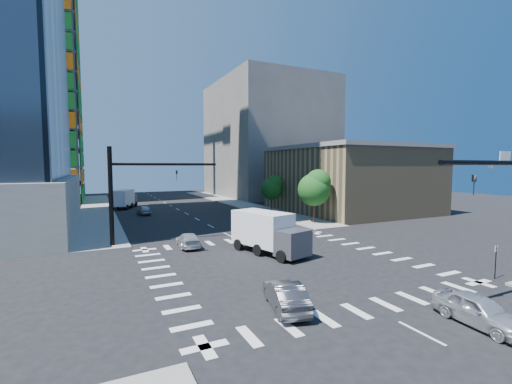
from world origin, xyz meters
TOP-DOWN VIEW (x-y plane):
  - ground at (0.00, 0.00)m, footprint 160.00×160.00m
  - road_markings at (0.00, 0.00)m, footprint 20.00×20.00m
  - sidewalk_ne at (12.50, 40.00)m, footprint 5.00×60.00m
  - sidewalk_nw at (-12.50, 40.00)m, footprint 5.00×60.00m
  - construction_building at (-27.41, 61.93)m, footprint 25.16×34.50m
  - commercial_building at (25.00, 22.00)m, footprint 20.50×22.50m
  - bg_building_ne at (27.00, 55.00)m, footprint 24.00×30.00m
  - signal_mast_nw at (-10.00, 11.50)m, footprint 10.20×0.40m
  - tree_south at (12.63, 13.90)m, footprint 4.16×4.16m
  - tree_north at (12.93, 25.90)m, footprint 3.54×3.52m
  - no_parking_sign at (10.70, -9.00)m, footprint 0.30×0.06m
  - car_nb_near at (3.06, -12.63)m, footprint 1.98×4.30m
  - car_nb_far at (6.37, 20.91)m, footprint 3.70×5.06m
  - car_sb_near at (-5.25, 8.42)m, footprint 2.07×4.48m
  - car_sb_mid at (-6.03, 32.04)m, footprint 1.84×4.14m
  - car_sb_cross at (-4.12, -7.14)m, footprint 2.55×4.59m
  - box_truck_near at (0.42, 2.98)m, footprint 4.50×7.11m
  - box_truck_far at (-7.98, 41.76)m, footprint 4.85×6.72m

SIDE VIEW (x-z plane):
  - ground at x=0.00m, z-range 0.00..0.00m
  - road_markings at x=0.00m, z-range 0.00..0.01m
  - sidewalk_ne at x=12.50m, z-range 0.00..0.15m
  - sidewalk_nw at x=-12.50m, z-range 0.00..0.15m
  - car_sb_near at x=-5.25m, z-range 0.00..1.27m
  - car_nb_far at x=6.37m, z-range 0.00..1.28m
  - car_sb_mid at x=-6.03m, z-range 0.00..1.38m
  - car_nb_near at x=3.06m, z-range 0.00..1.43m
  - car_sb_cross at x=-4.12m, z-range 0.00..1.43m
  - no_parking_sign at x=10.70m, z-range 0.28..2.48m
  - box_truck_far at x=-7.98m, z-range -0.19..3.06m
  - box_truck_near at x=0.42m, z-range -0.20..3.26m
  - tree_north at x=12.93m, z-range 1.10..6.88m
  - tree_south at x=12.63m, z-range 1.27..8.10m
  - commercial_building at x=25.00m, z-range 0.01..10.61m
  - signal_mast_nw at x=-10.00m, z-range 0.99..9.99m
  - bg_building_ne at x=27.00m, z-range 0.00..28.00m
  - construction_building at x=-27.41m, z-range -10.69..59.91m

